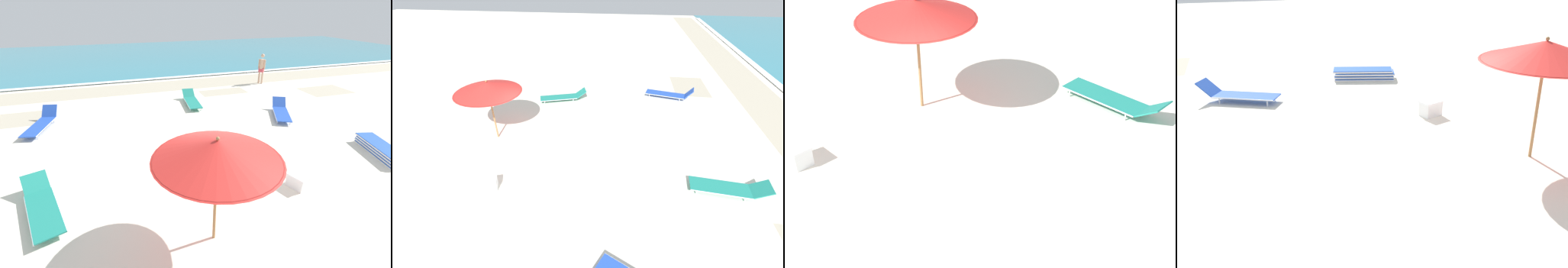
{
  "view_description": "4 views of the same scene",
  "coord_description": "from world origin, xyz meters",
  "views": [
    {
      "loc": [
        -2.41,
        -5.76,
        4.28
      ],
      "look_at": [
        -0.35,
        0.69,
        0.97
      ],
      "focal_mm": 24.0,
      "sensor_mm": 36.0,
      "label": 1
    },
    {
      "loc": [
        7.03,
        2.39,
        5.7
      ],
      "look_at": [
        -0.21,
        1.44,
        0.86
      ],
      "focal_mm": 24.0,
      "sensor_mm": 36.0,
      "label": 2
    },
    {
      "loc": [
        2.48,
        7.09,
        5.66
      ],
      "look_at": [
        -0.71,
        0.79,
        1.06
      ],
      "focal_mm": 50.0,
      "sensor_mm": 36.0,
      "label": 3
    },
    {
      "loc": [
        -7.25,
        3.07,
        3.7
      ],
      "look_at": [
        -0.75,
        1.02,
        0.83
      ],
      "focal_mm": 40.0,
      "sensor_mm": 36.0,
      "label": 4
    }
  ],
  "objects": [
    {
      "name": "cooler_box",
      "position": [
        1.83,
        -1.26,
        0.19
      ],
      "size": [
        0.5,
        0.59,
        0.37
      ],
      "rotation": [
        0.0,
        0.0,
        5.04
      ],
      "color": "white",
      "rests_on": "ground_plane"
    },
    {
      "name": "beach_umbrella",
      "position": [
        -0.87,
        -2.16,
        2.06
      ],
      "size": [
        2.34,
        2.34,
        2.32
      ],
      "color": "#9E7547",
      "rests_on": "ground_plane"
    },
    {
      "name": "ground_plane",
      "position": [
        0.0,
        0.01,
        -0.08
      ],
      "size": [
        60.0,
        60.0,
        0.16
      ],
      "color": "silver"
    },
    {
      "name": "lounger_stack",
      "position": [
        5.45,
        -0.65,
        0.16
      ],
      "size": [
        1.1,
        2.0,
        0.32
      ],
      "rotation": [
        0.0,
        0.0,
        -0.27
      ],
      "color": "blue",
      "rests_on": "ground_plane"
    },
    {
      "name": "sun_lounger_near_water_right",
      "position": [
        4.33,
        3.15,
        0.21
      ],
      "size": [
        1.48,
        2.17,
        0.54
      ],
      "rotation": [
        0.0,
        0.0,
        -0.46
      ],
      "color": "blue",
      "rests_on": "ground_plane"
    }
  ]
}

